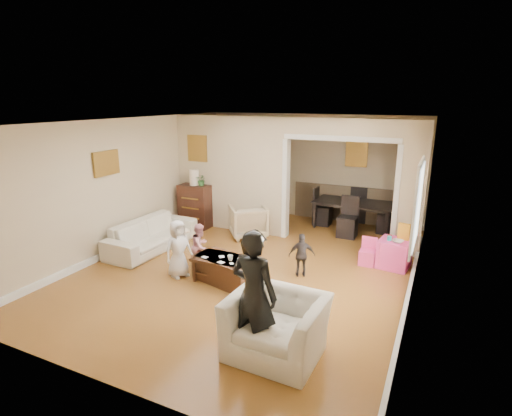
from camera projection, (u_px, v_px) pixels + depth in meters
The scene contains 27 objects.
floor at pixel (251, 266), 7.36m from camera, with size 7.00×7.00×0.00m, color #A26629.
partition_left at pixel (231, 174), 9.15m from camera, with size 2.75×0.18×2.60m, color #BFAA8C.
partition_right at pixel (411, 190), 7.57m from camera, with size 0.55×0.18×2.60m, color #BFAA8C.
partition_header at pixel (342, 127), 7.84m from camera, with size 2.22×0.18×0.35m, color #BFAA8C.
window_pane at pixel (418, 206), 5.48m from camera, with size 0.03×0.95×1.10m, color white.
framed_art_partition at pixel (197, 148), 9.26m from camera, with size 0.45×0.03×0.55m, color brown.
framed_art_sofa_wall at pixel (106, 163), 7.47m from camera, with size 0.03×0.55×0.40m, color brown.
framed_art_alcove at pixel (357, 154), 9.46m from camera, with size 0.45×0.03×0.55m, color brown.
sofa at pixel (152, 234), 8.14m from camera, with size 2.05×0.80×0.60m, color silver.
armchair_back at pixel (248, 221), 8.85m from camera, with size 0.75×0.77×0.70m, color tan.
armchair_front at pixel (276, 326), 4.76m from camera, with size 1.10×0.96×0.72m, color silver.
dresser at pixel (195, 206), 9.48m from camera, with size 0.74×0.42×1.02m, color #371910.
table_lamp at pixel (194, 177), 9.30m from camera, with size 0.22×0.22×0.36m, color #FFECCF.
potted_plant at pixel (202, 180), 9.23m from camera, with size 0.25×0.21×0.27m, color #32682E.
coffee_table at pixel (227, 270), 6.67m from camera, with size 1.12×0.56×0.42m, color #3C2213.
coffee_cup at pixel (230, 258), 6.52m from camera, with size 0.09×0.09×0.09m, color silver.
play_table at pixel (394, 254), 7.26m from camera, with size 0.53×0.53×0.51m, color #FD42A1.
cereal_box at pixel (404, 232), 7.19m from camera, with size 0.20×0.07×0.30m, color yellow.
cyan_cup at pixel (389, 238), 7.17m from camera, with size 0.08×0.08×0.08m, color #28C7C9.
toy_block at pixel (389, 236), 7.34m from camera, with size 0.08×0.06×0.05m, color red.
play_bowl at pixel (398, 242), 7.06m from camera, with size 0.20×0.20×0.05m, color silver.
dining_table at pixel (354, 215), 9.39m from camera, with size 1.83×1.02×0.64m, color black.
adult_person at pixel (254, 295), 4.59m from camera, with size 0.58×0.38×1.59m, color black.
child_kneel_a at pixel (178, 249), 6.81m from camera, with size 0.49×0.32×1.00m, color silver.
child_kneel_b at pixel (200, 246), 7.17m from camera, with size 0.40×0.32×0.83m, color #D5858C.
child_toddler at pixel (302, 255), 6.85m from camera, with size 0.45×0.19×0.77m, color black.
craft_papers at pixel (226, 259), 6.58m from camera, with size 0.77×0.49×0.00m.
Camera 1 is at (2.98, -6.13, 2.97)m, focal length 28.18 mm.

